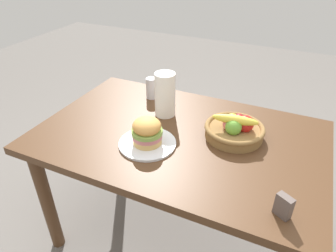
% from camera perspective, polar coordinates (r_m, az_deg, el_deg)
% --- Properties ---
extents(ground_plane, '(8.00, 8.00, 0.00)m').
position_cam_1_polar(ground_plane, '(2.04, 1.62, -19.23)').
color(ground_plane, slate).
extents(dining_table, '(1.40, 0.90, 0.75)m').
position_cam_1_polar(dining_table, '(1.58, 1.98, -4.48)').
color(dining_table, '#4C301C').
rests_on(dining_table, ground_plane).
extents(plate, '(0.27, 0.27, 0.01)m').
position_cam_1_polar(plate, '(1.44, -3.85, -3.26)').
color(plate, white).
rests_on(plate, dining_table).
extents(sandwich, '(0.15, 0.15, 0.13)m').
position_cam_1_polar(sandwich, '(1.40, -3.95, -0.95)').
color(sandwich, '#DBAD60').
rests_on(sandwich, plate).
extents(soda_can, '(0.07, 0.07, 0.13)m').
position_cam_1_polar(soda_can, '(1.83, -3.09, 7.09)').
color(soda_can, silver).
rests_on(soda_can, dining_table).
extents(fruit_basket, '(0.29, 0.29, 0.14)m').
position_cam_1_polar(fruit_basket, '(1.51, 12.38, -0.43)').
color(fruit_basket, olive).
rests_on(fruit_basket, dining_table).
extents(paper_towel_roll, '(0.11, 0.11, 0.24)m').
position_cam_1_polar(paper_towel_roll, '(1.63, -0.56, 5.89)').
color(paper_towel_roll, white).
rests_on(paper_towel_roll, dining_table).
extents(napkin_holder, '(0.07, 0.06, 0.09)m').
position_cam_1_polar(napkin_holder, '(1.17, 20.79, -13.83)').
color(napkin_holder, '#594C47').
rests_on(napkin_holder, dining_table).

